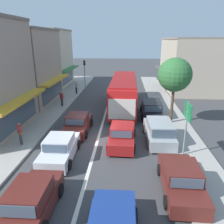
{
  "coord_description": "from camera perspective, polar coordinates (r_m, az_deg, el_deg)",
  "views": [
    {
      "loc": [
        2.03,
        -14.25,
        7.12
      ],
      "look_at": [
        0.86,
        3.27,
        1.2
      ],
      "focal_mm": 35.0,
      "sensor_mm": 36.0,
      "label": 1
    }
  ],
  "objects": [
    {
      "name": "ground_plane",
      "position": [
        16.05,
        -3.88,
        -7.73
      ],
      "size": [
        140.0,
        140.0,
        0.0
      ],
      "primitive_type": "plane",
      "color": "#3F3F42"
    },
    {
      "name": "lane_centre_line",
      "position": [
        19.69,
        -2.35,
        -2.57
      ],
      "size": [
        0.2,
        28.0,
        0.01
      ],
      "primitive_type": "cube",
      "color": "silver",
      "rests_on": "ground"
    },
    {
      "name": "sidewalk_left",
      "position": [
        23.19,
        -18.77,
        -0.09
      ],
      "size": [
        5.2,
        44.0,
        0.14
      ],
      "primitive_type": "cube",
      "color": "#A39E96",
      "rests_on": "ground"
    },
    {
      "name": "kerb_right",
      "position": [
        21.84,
        14.62,
        -0.85
      ],
      "size": [
        2.8,
        44.0,
        0.12
      ],
      "primitive_type": "cube",
      "color": "#A39E96",
      "rests_on": "ground"
    },
    {
      "name": "shopfront_mid_block",
      "position": [
        27.16,
        -23.36,
        10.76
      ],
      "size": [
        8.65,
        8.25,
        8.2
      ],
      "color": "gray",
      "rests_on": "ground"
    },
    {
      "name": "shopfront_far_end",
      "position": [
        35.41,
        -16.81,
        13.18
      ],
      "size": [
        7.09,
        9.16,
        8.46
      ],
      "color": "beige",
      "rests_on": "ground"
    },
    {
      "name": "building_right_far",
      "position": [
        34.3,
        20.23,
        11.69
      ],
      "size": [
        8.49,
        12.09,
        7.28
      ],
      "color": "#B2A38E",
      "rests_on": "ground"
    },
    {
      "name": "city_bus",
      "position": [
        23.21,
        3.07,
        5.56
      ],
      "size": [
        2.85,
        10.89,
        3.23
      ],
      "color": "red",
      "rests_on": "ground"
    },
    {
      "name": "sedan_adjacent_lane_lead",
      "position": [
        15.46,
        2.63,
        -6.07
      ],
      "size": [
        2.01,
        4.26,
        1.47
      ],
      "color": "maroon",
      "rests_on": "ground"
    },
    {
      "name": "sedan_queue_far_back",
      "position": [
        17.65,
        -8.9,
        -3.06
      ],
      "size": [
        1.9,
        4.2,
        1.47
      ],
      "color": "#561E19",
      "rests_on": "ground"
    },
    {
      "name": "hatchback_queue_gap_filler",
      "position": [
        10.38,
        -20.13,
        -20.83
      ],
      "size": [
        1.84,
        3.71,
        1.54
      ],
      "color": "#561E19",
      "rests_on": "ground"
    },
    {
      "name": "sedan_behind_bus_near",
      "position": [
        14.08,
        -13.44,
        -9.23
      ],
      "size": [
        1.93,
        4.22,
        1.47
      ],
      "color": "silver",
      "rests_on": "ground"
    },
    {
      "name": "parked_sedan_kerb_front",
      "position": [
        11.52,
        17.59,
        -16.44
      ],
      "size": [
        1.96,
        4.23,
        1.47
      ],
      "color": "#561E19",
      "rests_on": "ground"
    },
    {
      "name": "parked_wagon_kerb_second",
      "position": [
        16.23,
        12.16,
        -4.94
      ],
      "size": [
        2.04,
        4.55,
        1.58
      ],
      "color": "#9EA3A8",
      "rests_on": "ground"
    },
    {
      "name": "parked_wagon_kerb_third",
      "position": [
        21.12,
        10.23,
        0.77
      ],
      "size": [
        2.01,
        4.54,
        1.58
      ],
      "color": "black",
      "rests_on": "ground"
    },
    {
      "name": "traffic_light_downstreet",
      "position": [
        32.06,
        -7.17,
        10.85
      ],
      "size": [
        0.33,
        0.24,
        4.2
      ],
      "color": "gray",
      "rests_on": "ground"
    },
    {
      "name": "directional_road_sign",
      "position": [
        13.82,
        19.09,
        -1.07
      ],
      "size": [
        0.1,
        1.4,
        3.6
      ],
      "color": "gray",
      "rests_on": "ground"
    },
    {
      "name": "street_tree_right",
      "position": [
        18.94,
        16.07,
        9.25
      ],
      "size": [
        2.8,
        2.8,
        5.69
      ],
      "color": "brown",
      "rests_on": "ground"
    },
    {
      "name": "pedestrian_with_handbag_near",
      "position": [
        16.21,
        -22.91,
        -4.86
      ],
      "size": [
        0.56,
        0.54,
        1.63
      ],
      "color": "#333338",
      "rests_on": "sidewalk_left"
    },
    {
      "name": "pedestrian_browsing_midblock",
      "position": [
        24.17,
        -13.0,
        3.64
      ],
      "size": [
        0.44,
        0.42,
        1.63
      ],
      "color": "#333338",
      "rests_on": "sidewalk_left"
    },
    {
      "name": "pedestrian_far_walker",
      "position": [
        29.54,
        -9.33,
        6.56
      ],
      "size": [
        0.4,
        0.45,
        1.63
      ],
      "color": "#232838",
      "rests_on": "sidewalk_left"
    }
  ]
}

